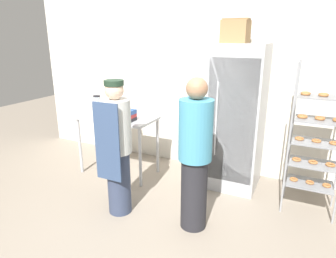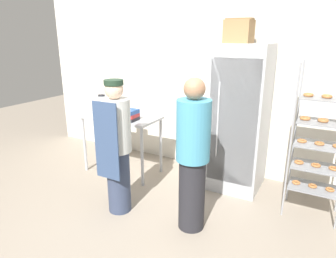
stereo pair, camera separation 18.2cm
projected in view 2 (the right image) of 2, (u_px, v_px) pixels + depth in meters
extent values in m
plane|color=gray|center=(132.00, 236.00, 3.26)|extent=(14.00, 14.00, 0.00)
cube|color=silver|center=(210.00, 78.00, 4.65)|extent=(6.40, 0.12, 2.91)
cube|color=#ADAFB5|center=(240.00, 119.00, 4.07)|extent=(0.68, 0.69, 1.99)
cube|color=#93959B|center=(232.00, 124.00, 3.79)|extent=(0.63, 0.02, 1.63)
cylinder|color=silver|center=(218.00, 120.00, 3.84)|extent=(0.02, 0.02, 0.98)
cylinder|color=#93969B|center=(290.00, 145.00, 3.37)|extent=(0.02, 0.02, 1.82)
cylinder|color=#93969B|center=(295.00, 135.00, 3.70)|extent=(0.02, 0.02, 1.82)
cube|color=gray|center=(312.00, 187.00, 3.57)|extent=(0.52, 0.37, 0.01)
torus|color=#AD6B38|center=(296.00, 182.00, 3.65)|extent=(0.10, 0.10, 0.03)
torus|color=#AD6B38|center=(313.00, 186.00, 3.56)|extent=(0.10, 0.10, 0.03)
torus|color=#AD6B38|center=(330.00, 189.00, 3.48)|extent=(0.10, 0.10, 0.03)
cube|color=gray|center=(316.00, 167.00, 3.49)|extent=(0.52, 0.37, 0.01)
torus|color=#AD6B38|center=(299.00, 162.00, 3.57)|extent=(0.11, 0.11, 0.03)
torus|color=#AD6B38|center=(316.00, 165.00, 3.48)|extent=(0.11, 0.11, 0.03)
torus|color=#AD6B38|center=(334.00, 168.00, 3.40)|extent=(0.11, 0.11, 0.03)
cube|color=gray|center=(319.00, 145.00, 3.41)|extent=(0.52, 0.37, 0.01)
torus|color=#AD6B38|center=(302.00, 141.00, 3.49)|extent=(0.10, 0.10, 0.03)
torus|color=#AD6B38|center=(319.00, 143.00, 3.40)|extent=(0.10, 0.10, 0.03)
cube|color=gray|center=(323.00, 122.00, 3.33)|extent=(0.52, 0.37, 0.01)
torus|color=#AD6B38|center=(305.00, 118.00, 3.41)|extent=(0.11, 0.11, 0.03)
torus|color=#AD6B38|center=(323.00, 120.00, 3.32)|extent=(0.11, 0.11, 0.03)
cube|color=gray|center=(327.00, 99.00, 3.25)|extent=(0.52, 0.37, 0.01)
torus|color=#AD6B38|center=(308.00, 95.00, 3.33)|extent=(0.11, 0.11, 0.04)
torus|color=#AD6B38|center=(327.00, 96.00, 3.24)|extent=(0.11, 0.11, 0.04)
cube|color=#ADAFB5|center=(121.00, 117.00, 4.56)|extent=(1.17, 0.61, 0.04)
cylinder|color=#ADAFB5|center=(85.00, 145.00, 4.72)|extent=(0.04, 0.04, 0.88)
cylinder|color=#ADAFB5|center=(142.00, 157.00, 4.23)|extent=(0.04, 0.04, 0.88)
cylinder|color=#ADAFB5|center=(106.00, 135.00, 5.17)|extent=(0.04, 0.04, 0.88)
cylinder|color=#ADAFB5|center=(161.00, 146.00, 4.67)|extent=(0.04, 0.04, 0.88)
cube|color=silver|center=(118.00, 113.00, 4.64)|extent=(0.25, 0.20, 0.05)
cube|color=silver|center=(121.00, 104.00, 4.69)|extent=(0.25, 0.01, 0.20)
torus|color=#669EC6|center=(113.00, 111.00, 4.63)|extent=(0.08, 0.08, 0.02)
torus|color=#669EC6|center=(116.00, 111.00, 4.60)|extent=(0.08, 0.08, 0.02)
torus|color=#669EC6|center=(119.00, 112.00, 4.57)|extent=(0.08, 0.08, 0.02)
torus|color=#669EC6|center=(116.00, 110.00, 4.69)|extent=(0.08, 0.08, 0.02)
torus|color=#669EC6|center=(119.00, 110.00, 4.66)|extent=(0.08, 0.08, 0.02)
cylinder|color=#99999E|center=(102.00, 110.00, 4.77)|extent=(0.14, 0.14, 0.08)
cylinder|color=#B2BCC1|center=(102.00, 102.00, 4.73)|extent=(0.11, 0.11, 0.18)
cylinder|color=black|center=(101.00, 95.00, 4.70)|extent=(0.11, 0.11, 0.02)
cube|color=#232328|center=(128.00, 118.00, 4.33)|extent=(0.29, 0.22, 0.05)
cube|color=#B72D2D|center=(127.00, 115.00, 4.31)|extent=(0.30, 0.23, 0.05)
cube|color=#2D5193|center=(127.00, 111.00, 4.30)|extent=(0.29, 0.22, 0.06)
cube|color=#937047|center=(239.00, 32.00, 3.82)|extent=(0.33, 0.33, 0.28)
cube|color=olive|center=(240.00, 19.00, 3.78)|extent=(0.33, 0.17, 0.02)
cylinder|color=#333D56|center=(119.00, 181.00, 3.64)|extent=(0.28, 0.28, 0.78)
cylinder|color=beige|center=(116.00, 126.00, 3.43)|extent=(0.34, 0.34, 0.62)
sphere|color=beige|center=(114.00, 90.00, 3.31)|extent=(0.21, 0.21, 0.21)
cube|color=#33476B|center=(106.00, 142.00, 3.32)|extent=(0.33, 0.02, 0.90)
cylinder|color=#1E3323|center=(114.00, 82.00, 3.28)|extent=(0.22, 0.22, 0.06)
cylinder|color=#232328|center=(192.00, 194.00, 3.30)|extent=(0.29, 0.29, 0.82)
cylinder|color=teal|center=(193.00, 131.00, 3.08)|extent=(0.36, 0.36, 0.65)
sphere|color=#9E7051|center=(195.00, 89.00, 2.95)|extent=(0.22, 0.22, 0.22)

